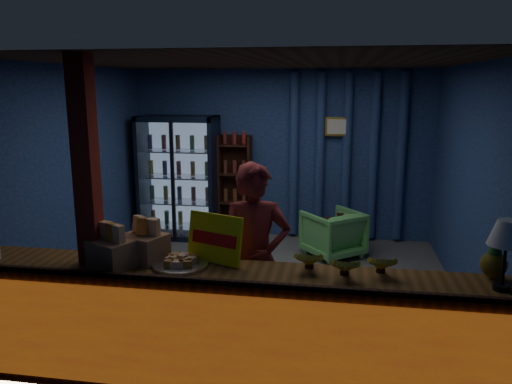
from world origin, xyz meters
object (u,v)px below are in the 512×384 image
at_px(shopkeeper, 255,260).
at_px(table_lamp, 507,236).
at_px(pastry_tray, 180,263).
at_px(green_chair, 333,234).

distance_m(shopkeeper, table_lamp, 2.00).
height_order(pastry_tray, table_lamp, table_lamp).
xyz_separation_m(shopkeeper, pastry_tray, (-0.52, -0.48, 0.11)).
bearing_deg(green_chair, table_lamp, 71.39).
bearing_deg(shopkeeper, green_chair, 64.24).
distance_m(shopkeeper, pastry_tray, 0.72).
relative_size(green_chair, table_lamp, 1.41).
xyz_separation_m(green_chair, table_lamp, (1.21, -3.24, 1.02)).
xyz_separation_m(shopkeeper, table_lamp, (1.86, -0.56, 0.49)).
bearing_deg(shopkeeper, table_lamp, -28.79).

